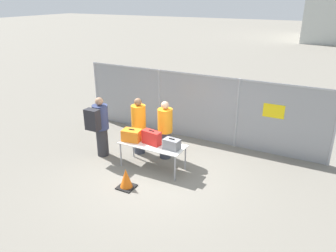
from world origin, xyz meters
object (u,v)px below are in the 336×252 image
inspection_table (152,146)px  security_worker_near (165,129)px  traveler_hooded (100,125)px  traffic_cone (126,179)px  suitcase_grey (172,144)px  security_worker_far (139,125)px  suitcase_orange (132,135)px  utility_trailer (252,112)px  suitcase_red (152,137)px

inspection_table → security_worker_near: security_worker_near is taller
traveler_hooded → traffic_cone: traveler_hooded is taller
inspection_table → suitcase_grey: size_ratio=4.09×
traveler_hooded → traffic_cone: bearing=-21.9°
inspection_table → security_worker_near: bearing=90.0°
security_worker_far → traffic_cone: size_ratio=3.32×
suitcase_orange → utility_trailer: suitcase_orange is taller
suitcase_red → security_worker_far: bearing=141.7°
suitcase_orange → security_worker_far: bearing=107.8°
suitcase_grey → traveler_hooded: size_ratio=0.25×
inspection_table → suitcase_orange: bearing=-173.3°
utility_trailer → security_worker_far: bearing=-120.1°
suitcase_grey → security_worker_far: size_ratio=0.26×
inspection_table → suitcase_red: suitcase_red is taller
suitcase_orange → suitcase_red: suitcase_red is taller
inspection_table → utility_trailer: inspection_table is taller
suitcase_red → traffic_cone: size_ratio=1.07×
suitcase_red → security_worker_near: security_worker_near is taller
security_worker_far → traveler_hooded: bearing=24.7°
inspection_table → suitcase_orange: suitcase_orange is taller
security_worker_far → utility_trailer: 4.69m
utility_trailer → inspection_table: bearing=-108.0°
suitcase_grey → utility_trailer: size_ratio=0.11×
suitcase_red → security_worker_near: 0.72m
utility_trailer → security_worker_near: bearing=-111.0°
traveler_hooded → utility_trailer: size_ratio=0.43×
suitcase_grey → utility_trailer: 4.81m
inspection_table → suitcase_grey: (0.60, -0.03, 0.19)m
suitcase_orange → suitcase_red: size_ratio=0.99×
suitcase_red → utility_trailer: size_ratio=0.13×
suitcase_grey → suitcase_red: bearing=177.6°
suitcase_orange → security_worker_near: bearing=52.4°
security_worker_near → inspection_table: bearing=108.0°
traffic_cone → suitcase_grey: bearing=59.2°
security_worker_near → suitcase_orange: bearing=70.5°
security_worker_near → traffic_cone: bearing=105.7°
suitcase_orange → traffic_cone: bearing=-64.2°
inspection_table → suitcase_orange: (-0.60, -0.07, 0.21)m
security_worker_near → security_worker_far: 0.83m
suitcase_orange → security_worker_far: size_ratio=0.32×
suitcase_orange → security_worker_far: (-0.23, 0.70, 0.00)m
utility_trailer → traffic_cone: (-1.59, -5.83, -0.19)m
inspection_table → utility_trailer: bearing=72.0°
suitcase_grey → security_worker_near: (-0.60, 0.75, 0.02)m
suitcase_orange → traveler_hooded: (-1.09, 0.00, 0.10)m
suitcase_orange → security_worker_near: size_ratio=0.32×
security_worker_far → traffic_cone: 2.05m
suitcase_red → traffic_cone: bearing=-92.9°
suitcase_red → suitcase_orange: bearing=-173.7°
suitcase_red → security_worker_near: bearing=88.5°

